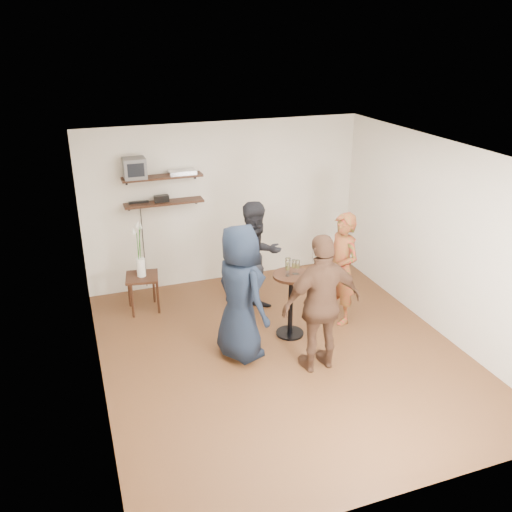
{
  "coord_description": "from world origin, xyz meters",
  "views": [
    {
      "loc": [
        -2.34,
        -5.52,
        3.89
      ],
      "look_at": [
        -0.22,
        0.4,
        1.24
      ],
      "focal_mm": 38.0,
      "sensor_mm": 36.0,
      "label": 1
    }
  ],
  "objects_px": {
    "person_dark": "(257,258)",
    "person_brown": "(322,304)",
    "crt_monitor": "(134,168)",
    "drinks_table": "(291,296)",
    "dvd_deck": "(182,172)",
    "person_navy": "(240,293)",
    "person_plaid": "(342,269)",
    "side_table": "(142,281)",
    "radio": "(162,199)"
  },
  "relations": [
    {
      "from": "person_dark",
      "to": "person_brown",
      "type": "bearing_deg",
      "value": -95.63
    },
    {
      "from": "crt_monitor",
      "to": "person_brown",
      "type": "bearing_deg",
      "value": -58.49
    },
    {
      "from": "drinks_table",
      "to": "dvd_deck",
      "type": "bearing_deg",
      "value": 116.4
    },
    {
      "from": "crt_monitor",
      "to": "person_navy",
      "type": "relative_size",
      "value": 0.18
    },
    {
      "from": "person_plaid",
      "to": "person_brown",
      "type": "relative_size",
      "value": 0.92
    },
    {
      "from": "side_table",
      "to": "drinks_table",
      "type": "relative_size",
      "value": 0.61
    },
    {
      "from": "person_brown",
      "to": "person_navy",
      "type": "bearing_deg",
      "value": -37.47
    },
    {
      "from": "person_dark",
      "to": "person_navy",
      "type": "xyz_separation_m",
      "value": [
        -0.59,
        -1.06,
        0.04
      ]
    },
    {
      "from": "crt_monitor",
      "to": "radio",
      "type": "distance_m",
      "value": 0.62
    },
    {
      "from": "crt_monitor",
      "to": "drinks_table",
      "type": "relative_size",
      "value": 0.35
    },
    {
      "from": "drinks_table",
      "to": "person_plaid",
      "type": "height_order",
      "value": "person_plaid"
    },
    {
      "from": "drinks_table",
      "to": "person_brown",
      "type": "distance_m",
      "value": 0.88
    },
    {
      "from": "dvd_deck",
      "to": "person_brown",
      "type": "bearing_deg",
      "value": -70.06
    },
    {
      "from": "drinks_table",
      "to": "person_dark",
      "type": "bearing_deg",
      "value": 103.91
    },
    {
      "from": "person_navy",
      "to": "person_brown",
      "type": "height_order",
      "value": "person_navy"
    },
    {
      "from": "dvd_deck",
      "to": "drinks_table",
      "type": "bearing_deg",
      "value": -63.6
    },
    {
      "from": "person_plaid",
      "to": "person_navy",
      "type": "bearing_deg",
      "value": -85.88
    },
    {
      "from": "dvd_deck",
      "to": "person_brown",
      "type": "relative_size",
      "value": 0.23
    },
    {
      "from": "crt_monitor",
      "to": "person_navy",
      "type": "height_order",
      "value": "crt_monitor"
    },
    {
      "from": "drinks_table",
      "to": "person_dark",
      "type": "xyz_separation_m",
      "value": [
        -0.2,
        0.81,
        0.26
      ]
    },
    {
      "from": "dvd_deck",
      "to": "person_plaid",
      "type": "height_order",
      "value": "dvd_deck"
    },
    {
      "from": "dvd_deck",
      "to": "side_table",
      "type": "relative_size",
      "value": 0.72
    },
    {
      "from": "drinks_table",
      "to": "person_plaid",
      "type": "distance_m",
      "value": 0.86
    },
    {
      "from": "person_brown",
      "to": "drinks_table",
      "type": "bearing_deg",
      "value": -90.0
    },
    {
      "from": "drinks_table",
      "to": "person_navy",
      "type": "relative_size",
      "value": 0.51
    },
    {
      "from": "side_table",
      "to": "person_dark",
      "type": "xyz_separation_m",
      "value": [
        1.57,
        -0.58,
        0.38
      ]
    },
    {
      "from": "dvd_deck",
      "to": "person_navy",
      "type": "xyz_separation_m",
      "value": [
        0.18,
        -2.22,
        -1.01
      ]
    },
    {
      "from": "dvd_deck",
      "to": "person_dark",
      "type": "relative_size",
      "value": 0.24
    },
    {
      "from": "person_dark",
      "to": "person_plaid",
      "type": "bearing_deg",
      "value": -47.22
    },
    {
      "from": "crt_monitor",
      "to": "drinks_table",
      "type": "bearing_deg",
      "value": -49.55
    },
    {
      "from": "side_table",
      "to": "person_navy",
      "type": "bearing_deg",
      "value": -59.06
    },
    {
      "from": "radio",
      "to": "person_plaid",
      "type": "relative_size",
      "value": 0.14
    },
    {
      "from": "person_plaid",
      "to": "radio",
      "type": "bearing_deg",
      "value": -140.09
    },
    {
      "from": "crt_monitor",
      "to": "radio",
      "type": "height_order",
      "value": "crt_monitor"
    },
    {
      "from": "crt_monitor",
      "to": "dvd_deck",
      "type": "height_order",
      "value": "crt_monitor"
    },
    {
      "from": "person_plaid",
      "to": "person_brown",
      "type": "xyz_separation_m",
      "value": [
        -0.78,
        -0.97,
        0.07
      ]
    },
    {
      "from": "radio",
      "to": "drinks_table",
      "type": "distance_m",
      "value": 2.54
    },
    {
      "from": "dvd_deck",
      "to": "side_table",
      "type": "xyz_separation_m",
      "value": [
        -0.8,
        -0.57,
        -1.44
      ]
    },
    {
      "from": "crt_monitor",
      "to": "person_dark",
      "type": "xyz_separation_m",
      "value": [
        1.47,
        -1.16,
        -1.18
      ]
    },
    {
      "from": "radio",
      "to": "person_plaid",
      "type": "distance_m",
      "value": 2.9
    },
    {
      "from": "dvd_deck",
      "to": "person_navy",
      "type": "height_order",
      "value": "dvd_deck"
    },
    {
      "from": "drinks_table",
      "to": "person_dark",
      "type": "height_order",
      "value": "person_dark"
    },
    {
      "from": "radio",
      "to": "drinks_table",
      "type": "height_order",
      "value": "radio"
    },
    {
      "from": "person_navy",
      "to": "person_brown",
      "type": "bearing_deg",
      "value": -142.53
    },
    {
      "from": "drinks_table",
      "to": "person_dark",
      "type": "relative_size",
      "value": 0.54
    },
    {
      "from": "person_navy",
      "to": "person_plaid",
      "type": "bearing_deg",
      "value": -94.12
    },
    {
      "from": "crt_monitor",
      "to": "person_plaid",
      "type": "relative_size",
      "value": 0.2
    },
    {
      "from": "dvd_deck",
      "to": "person_navy",
      "type": "distance_m",
      "value": 2.44
    },
    {
      "from": "crt_monitor",
      "to": "drinks_table",
      "type": "height_order",
      "value": "crt_monitor"
    },
    {
      "from": "crt_monitor",
      "to": "dvd_deck",
      "type": "relative_size",
      "value": 0.8
    }
  ]
}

